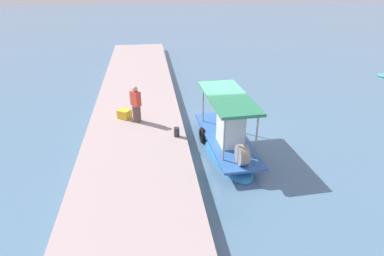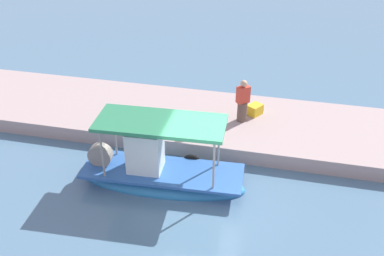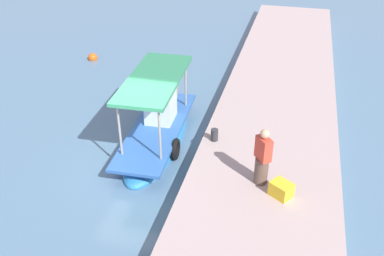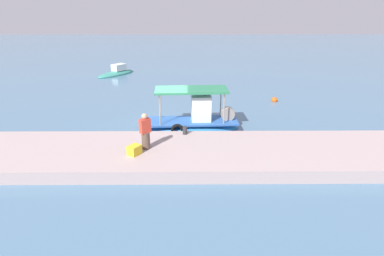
% 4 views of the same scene
% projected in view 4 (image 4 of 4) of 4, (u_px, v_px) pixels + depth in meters
% --- Properties ---
extents(ground_plane, '(120.00, 120.00, 0.00)m').
position_uv_depth(ground_plane, '(167.00, 127.00, 18.49)').
color(ground_plane, slate).
extents(dock_quay, '(36.00, 4.33, 0.58)m').
position_uv_depth(dock_quay, '(160.00, 154.00, 14.55)').
color(dock_quay, '#A79391').
rests_on(dock_quay, ground_plane).
extents(main_fishing_boat, '(5.63, 1.97, 2.78)m').
position_uv_depth(main_fishing_boat, '(193.00, 122.00, 18.07)').
color(main_fishing_boat, '#2A7BBB').
rests_on(main_fishing_boat, ground_plane).
extents(fisherman_near_bollard, '(0.55, 0.54, 1.72)m').
position_uv_depth(fisherman_near_bollard, '(145.00, 133.00, 14.21)').
color(fisherman_near_bollard, brown).
rests_on(fisherman_near_bollard, dock_quay).
extents(mooring_bollard, '(0.24, 0.24, 0.40)m').
position_uv_depth(mooring_bollard, '(185.00, 130.00, 16.02)').
color(mooring_bollard, '#2D2D33').
rests_on(mooring_bollard, dock_quay).
extents(cargo_crate, '(0.68, 0.71, 0.42)m').
position_uv_depth(cargo_crate, '(134.00, 150.00, 13.86)').
color(cargo_crate, yellow).
rests_on(cargo_crate, dock_quay).
extents(marker_buoy, '(0.46, 0.46, 0.46)m').
position_uv_depth(marker_buoy, '(274.00, 100.00, 23.40)').
color(marker_buoy, '#E05615').
rests_on(marker_buoy, ground_plane).
extents(moored_boat_near, '(3.91, 4.45, 1.28)m').
position_uv_depth(moored_boat_near, '(117.00, 73.00, 32.19)').
color(moored_boat_near, teal).
rests_on(moored_boat_near, ground_plane).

